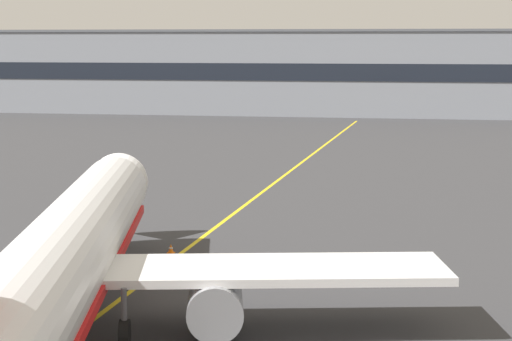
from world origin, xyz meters
TOP-DOWN VIEW (x-y plane):
  - taxiway_centreline at (0.00, 30.00)m, footprint 5.67×179.93m
  - airliner_foreground at (-0.71, 9.56)m, footprint 32.28×41.12m
  - safety_cone_by_nose_gear at (-0.73, 25.68)m, footprint 0.44×0.44m
  - terminal_building at (10.24, 131.60)m, footprint 160.58×12.40m

SIDE VIEW (x-z plane):
  - taxiway_centreline at x=0.00m, z-range 0.00..0.01m
  - safety_cone_by_nose_gear at x=-0.73m, z-range -0.02..0.53m
  - airliner_foreground at x=-0.71m, z-range -2.46..9.19m
  - terminal_building at x=10.24m, z-range 0.01..14.18m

